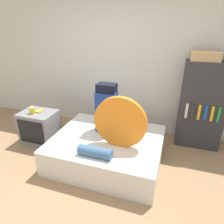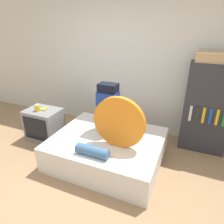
% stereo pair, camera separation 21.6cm
% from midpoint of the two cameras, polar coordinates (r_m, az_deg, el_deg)
% --- Properties ---
extents(ground_plane, '(16.00, 16.00, 0.00)m').
position_cam_midpoint_polar(ground_plane, '(2.93, -12.58, -21.23)').
color(ground_plane, '#997551').
extents(wall_back, '(8.00, 0.05, 2.60)m').
position_cam_midpoint_polar(wall_back, '(3.97, 0.56, 13.22)').
color(wall_back, silver).
rests_on(wall_back, ground_plane).
extents(bed, '(1.67, 1.39, 0.42)m').
position_cam_midpoint_polar(bed, '(3.25, -3.26, -10.50)').
color(bed, silver).
rests_on(bed, ground_plane).
extents(backpack, '(0.32, 0.25, 0.79)m').
position_cam_midpoint_polar(backpack, '(3.17, -3.51, 0.85)').
color(backpack, navy).
rests_on(backpack, bed).
extents(tent_bag, '(0.75, 0.07, 0.75)m').
position_cam_midpoint_polar(tent_bag, '(2.76, 0.09, -3.02)').
color(tent_bag, orange).
rests_on(tent_bag, bed).
extents(sleeping_roll, '(0.46, 0.14, 0.14)m').
position_cam_midpoint_polar(sleeping_roll, '(2.72, -7.23, -11.29)').
color(sleeping_roll, '#3D668E').
rests_on(sleeping_roll, bed).
extents(television, '(0.63, 0.49, 0.59)m').
position_cam_midpoint_polar(television, '(3.96, -21.46, -4.04)').
color(television, gray).
rests_on(television, ground_plane).
extents(canister, '(0.09, 0.09, 0.13)m').
position_cam_midpoint_polar(canister, '(3.81, -23.40, 0.42)').
color(canister, gold).
rests_on(canister, television).
extents(banana_bunch, '(0.13, 0.17, 0.03)m').
position_cam_midpoint_polar(banana_bunch, '(3.85, -21.44, 0.32)').
color(banana_bunch, yellow).
rests_on(banana_bunch, television).
extents(bookshelf, '(0.74, 0.34, 1.51)m').
position_cam_midpoint_polar(bookshelf, '(3.68, 22.82, 1.52)').
color(bookshelf, '#2D2D33').
rests_on(bookshelf, ground_plane).
extents(cardboard_box, '(0.43, 0.31, 0.15)m').
position_cam_midpoint_polar(cardboard_box, '(3.48, 23.45, 14.50)').
color(cardboard_box, tan).
rests_on(cardboard_box, bookshelf).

